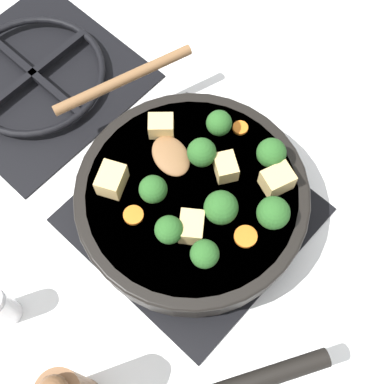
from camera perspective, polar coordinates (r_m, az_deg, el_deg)
name	(u,v)px	position (r m, az deg, el deg)	size (l,w,h in m)	color
ground_plane	(192,215)	(0.81, 0.00, -2.48)	(2.40, 2.40, 0.00)	white
front_burner_grate	(192,212)	(0.80, 0.00, -2.17)	(0.31, 0.31, 0.03)	black
rear_burner_grate	(34,77)	(0.95, -16.47, 11.70)	(0.31, 0.31, 0.03)	black
skillet_pan	(192,201)	(0.75, 0.05, -0.99)	(0.38, 0.44, 0.06)	black
wooden_spoon	(144,112)	(0.78, -5.16, 8.49)	(0.22, 0.22, 0.02)	brown
tofu_cube_center_large	(191,227)	(0.69, -0.06, -3.74)	(0.04, 0.03, 0.03)	#DBB770
tofu_cube_near_handle	(277,180)	(0.73, 9.07, 1.29)	(0.04, 0.03, 0.03)	#DBB770
tofu_cube_east_chunk	(226,167)	(0.73, 3.60, 2.67)	(0.04, 0.03, 0.03)	#DBB770
tofu_cube_west_chunk	(112,180)	(0.73, -8.57, 1.30)	(0.04, 0.03, 0.03)	#DBB770
tofu_cube_back_piece	(161,126)	(0.76, -3.32, 7.06)	(0.04, 0.03, 0.03)	#DBB770
broccoli_floret_near_spoon	(219,210)	(0.69, 2.87, -1.93)	(0.05, 0.05, 0.05)	#709956
broccoli_floret_center_top	(271,153)	(0.73, 8.46, 4.13)	(0.04, 0.04, 0.05)	#709956
broccoli_floret_east_rim	(273,213)	(0.69, 8.66, -2.23)	(0.04, 0.04, 0.05)	#709956
broccoli_floret_west_rim	(153,189)	(0.70, -4.17, 0.27)	(0.04, 0.04, 0.05)	#709956
broccoli_floret_north_edge	(219,123)	(0.75, 2.90, 7.33)	(0.04, 0.04, 0.04)	#709956
broccoli_floret_south_cluster	(202,153)	(0.72, 1.04, 4.22)	(0.04, 0.04, 0.05)	#709956
broccoli_floret_mid_floret	(169,230)	(0.68, -2.47, -4.06)	(0.04, 0.04, 0.04)	#709956
broccoli_floret_small_inner	(205,254)	(0.67, 1.36, -6.64)	(0.04, 0.04, 0.04)	#709956
carrot_slice_orange_thin	(246,236)	(0.71, 5.79, -4.70)	(0.03, 0.03, 0.01)	orange
carrot_slice_near_center	(133,215)	(0.72, -6.26, -2.46)	(0.03, 0.03, 0.01)	orange
carrot_slice_edge_slice	(240,128)	(0.77, 5.18, 6.83)	(0.02, 0.02, 0.01)	orange
salt_shaker	(0,307)	(0.77, -19.77, -11.42)	(0.04, 0.04, 0.09)	white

